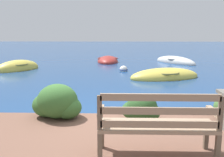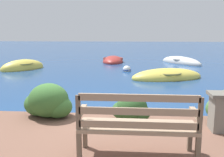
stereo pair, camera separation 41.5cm
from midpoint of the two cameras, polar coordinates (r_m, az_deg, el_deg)
name	(u,v)px [view 2 (the right image)]	position (r m, az deg, el deg)	size (l,w,h in m)	color
ground_plane	(100,123)	(5.30, -0.58, -10.23)	(80.00, 80.00, 0.00)	navy
park_bench	(138,124)	(3.38, 9.43, -10.19)	(1.58, 0.48, 0.93)	brown
hedge_clump_left	(48,102)	(5.07, -12.12, -5.36)	(0.99, 0.71, 0.68)	#38662D
hedge_clump_centre	(131,109)	(4.83, 6.88, -6.96)	(0.74, 0.53, 0.50)	#2D5628
rowboat_nearest	(167,77)	(10.37, 13.56, 0.31)	(3.19, 2.03, 0.73)	#DBC64C
rowboat_mid	(23,68)	(13.24, -18.87, 2.32)	(2.21, 2.45, 0.86)	#DBC64C
rowboat_far	(181,62)	(15.41, 16.22, 3.55)	(2.42, 2.92, 0.73)	silver
rowboat_outer	(113,61)	(15.44, 1.00, 4.00)	(1.28, 2.38, 0.66)	#9E2D28
mooring_buoy	(127,70)	(12.02, 4.39, 2.03)	(0.42, 0.42, 0.38)	white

